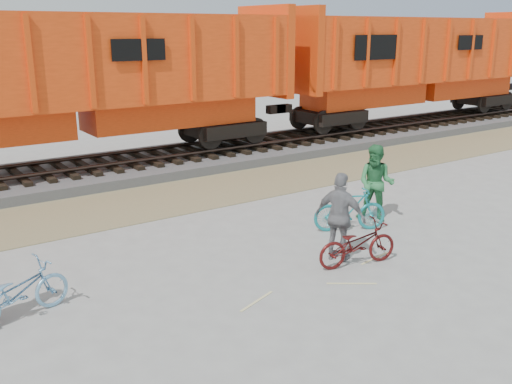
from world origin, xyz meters
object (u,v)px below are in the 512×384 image
(person_woman, at_px, (340,217))
(hopper_car_center, at_px, (74,79))
(bicycle_blue, at_px, (17,292))
(bicycle_teal, at_px, (350,210))
(hopper_car_right, at_px, (417,62))
(bicycle_maroon, at_px, (357,244))
(person_man, at_px, (376,183))

(person_woman, bearing_deg, hopper_car_center, -11.04)
(bicycle_blue, distance_m, bicycle_teal, 7.14)
(hopper_car_right, relative_size, bicycle_teal, 8.43)
(hopper_car_center, bearing_deg, bicycle_teal, -66.83)
(hopper_car_right, bearing_deg, bicycle_blue, -156.40)
(bicycle_maroon, bearing_deg, bicycle_teal, -27.43)
(hopper_car_right, distance_m, bicycle_teal, 14.32)
(bicycle_blue, relative_size, person_man, 0.94)
(bicycle_blue, bearing_deg, person_woman, -114.25)
(bicycle_teal, height_order, person_man, person_man)
(bicycle_teal, xyz_separation_m, person_man, (1.00, 0.20, 0.41))
(bicycle_maroon, relative_size, person_woman, 0.94)
(person_woman, bearing_deg, person_man, -84.56)
(hopper_car_center, xyz_separation_m, hopper_car_right, (15.00, 0.00, 0.00))
(person_man, xyz_separation_m, person_woman, (-2.35, -1.32, -0.03))
(bicycle_teal, relative_size, person_man, 0.91)
(hopper_car_right, relative_size, person_man, 7.67)
(hopper_car_center, xyz_separation_m, bicycle_teal, (3.47, -8.10, -2.51))
(bicycle_teal, relative_size, bicycle_maroon, 1.00)
(bicycle_teal, xyz_separation_m, person_woman, (-1.35, -1.12, 0.39))
(bicycle_maroon, bearing_deg, hopper_car_center, 24.85)
(hopper_car_center, relative_size, person_man, 7.67)
(hopper_car_center, relative_size, bicycle_maroon, 8.43)
(bicycle_teal, bearing_deg, person_woman, 156.22)
(bicycle_maroon, bearing_deg, person_man, -40.65)
(hopper_car_right, relative_size, bicycle_maroon, 8.43)
(hopper_car_center, xyz_separation_m, person_man, (4.47, -7.90, -2.09))
(bicycle_blue, relative_size, person_woman, 0.97)
(hopper_car_center, relative_size, bicycle_blue, 8.17)
(hopper_car_center, relative_size, bicycle_teal, 8.43)
(bicycle_teal, xyz_separation_m, bicycle_maroon, (-1.25, -1.52, -0.06))
(bicycle_teal, distance_m, bicycle_maroon, 1.97)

